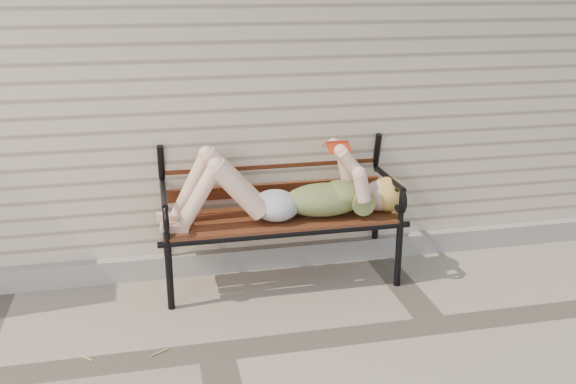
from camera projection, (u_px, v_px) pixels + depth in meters
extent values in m
plane|color=gray|center=(216.00, 352.00, 3.38)|extent=(80.00, 80.00, 0.00)
cube|color=beige|center=(173.00, 21.00, 5.68)|extent=(8.00, 4.00, 3.00)
cube|color=gray|center=(200.00, 262.00, 4.26)|extent=(8.00, 0.10, 0.15)
cylinder|color=black|center=(170.00, 275.00, 3.75)|extent=(0.04, 0.04, 0.43)
cylinder|color=black|center=(167.00, 246.00, 4.16)|extent=(0.04, 0.04, 0.43)
cylinder|color=black|center=(399.00, 254.00, 4.04)|extent=(0.04, 0.04, 0.43)
cylinder|color=black|center=(375.00, 229.00, 4.44)|extent=(0.04, 0.04, 0.43)
cube|color=#5C2817|center=(281.00, 219.00, 4.03)|extent=(1.47, 0.47, 0.03)
cylinder|color=black|center=(288.00, 234.00, 3.84)|extent=(1.54, 0.04, 0.04)
cylinder|color=black|center=(274.00, 210.00, 4.24)|extent=(1.54, 0.04, 0.04)
torus|color=black|center=(271.00, 132.00, 4.17)|extent=(0.27, 0.03, 0.27)
ellipsoid|color=#0A4048|center=(324.00, 200.00, 4.02)|extent=(0.52, 0.30, 0.20)
ellipsoid|color=#0A4048|center=(342.00, 193.00, 4.03)|extent=(0.25, 0.29, 0.15)
ellipsoid|color=silver|center=(276.00, 205.00, 3.96)|extent=(0.29, 0.33, 0.18)
sphere|color=beige|center=(381.00, 195.00, 4.10)|extent=(0.21, 0.21, 0.21)
ellipsoid|color=tan|center=(388.00, 194.00, 4.10)|extent=(0.24, 0.24, 0.22)
cube|color=#9D2612|center=(337.00, 142.00, 3.92)|extent=(0.13, 0.02, 0.02)
cube|color=beige|center=(339.00, 148.00, 3.89)|extent=(0.13, 0.08, 0.05)
cube|color=beige|center=(335.00, 145.00, 3.96)|extent=(0.13, 0.08, 0.05)
cube|color=#9D2612|center=(339.00, 148.00, 3.89)|extent=(0.14, 0.09, 0.05)
cube|color=#9D2612|center=(335.00, 144.00, 3.97)|extent=(0.14, 0.09, 0.05)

